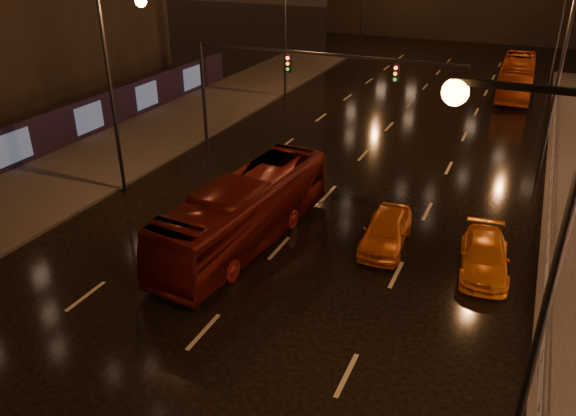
{
  "coord_description": "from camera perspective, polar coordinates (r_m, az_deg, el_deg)",
  "views": [
    {
      "loc": [
        8.61,
        -8.47,
        11.91
      ],
      "look_at": [
        0.85,
        9.01,
        2.5
      ],
      "focal_mm": 35.0,
      "sensor_mm": 36.0,
      "label": 1
    }
  ],
  "objects": [
    {
      "name": "taxi_far",
      "position": [
        23.1,
        19.32,
        -4.66
      ],
      "size": [
        2.27,
        4.53,
        1.26
      ],
      "primitive_type": "imported",
      "rotation": [
        0.0,
        0.0,
        0.12
      ],
      "color": "orange",
      "rests_on": "ground"
    },
    {
      "name": "bus_curb",
      "position": [
        50.06,
        22.21,
        12.25
      ],
      "size": [
        2.61,
        10.37,
        2.88
      ],
      "primitive_type": "imported",
      "rotation": [
        0.0,
        0.0,
        0.02
      ],
      "color": "#AC4011",
      "rests_on": "ground"
    },
    {
      "name": "sidewalk_left",
      "position": [
        34.34,
        -18.2,
        4.7
      ],
      "size": [
        7.0,
        70.0,
        0.15
      ],
      "primitive_type": "cube",
      "color": "#38332D",
      "rests_on": "ground"
    },
    {
      "name": "railing_right",
      "position": [
        28.71,
        25.13,
        1.03
      ],
      "size": [
        0.05,
        56.0,
        1.0
      ],
      "color": "#99999E",
      "rests_on": "sidewalk_right"
    },
    {
      "name": "taxi_near",
      "position": [
        23.77,
        9.92,
        -2.27
      ],
      "size": [
        2.0,
        4.41,
        1.47
      ],
      "primitive_type": "imported",
      "rotation": [
        0.0,
        0.0,
        0.06
      ],
      "color": "#CB5E13",
      "rests_on": "ground"
    },
    {
      "name": "bus_red",
      "position": [
        23.43,
        -4.37,
        -0.33
      ],
      "size": [
        3.32,
        10.74,
        2.94
      ],
      "primitive_type": "imported",
      "rotation": [
        0.0,
        0.0,
        -0.08
      ],
      "color": "#52100B",
      "rests_on": "ground"
    },
    {
      "name": "hoarding_left",
      "position": [
        34.62,
        -26.33,
        5.51
      ],
      "size": [
        0.3,
        46.0,
        2.5
      ],
      "primitive_type": "cube",
      "color": "black",
      "rests_on": "ground"
    },
    {
      "name": "streetlight_right",
      "position": [
        11.82,
        22.59,
        -3.62
      ],
      "size": [
        2.64,
        0.5,
        10.0
      ],
      "color": "black",
      "rests_on": "ground"
    },
    {
      "name": "ground",
      "position": [
        32.04,
        6.61,
        4.2
      ],
      "size": [
        140.0,
        140.0,
        0.0
      ],
      "primitive_type": "plane",
      "color": "black",
      "rests_on": "ground"
    },
    {
      "name": "traffic_signal",
      "position": [
        32.38,
        -1.72,
        13.4
      ],
      "size": [
        15.31,
        0.32,
        6.2
      ],
      "color": "black",
      "rests_on": "ground"
    }
  ]
}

